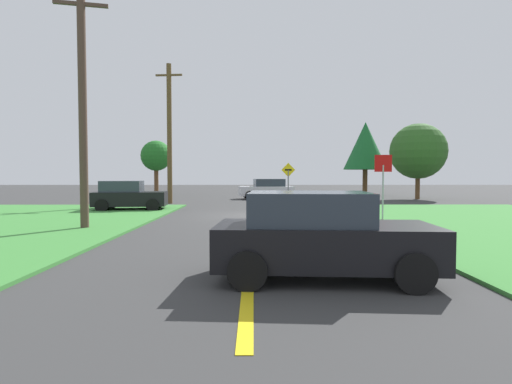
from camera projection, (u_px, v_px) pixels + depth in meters
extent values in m
plane|color=#363636|center=(252.00, 215.00, 19.30)|extent=(120.00, 120.00, 0.00)
cube|color=yellow|center=(250.00, 244.00, 11.31)|extent=(0.20, 14.00, 0.01)
cylinder|color=#9EA0A8|center=(383.00, 193.00, 16.89)|extent=(0.07, 0.07, 2.35)
cube|color=red|center=(383.00, 163.00, 16.84)|extent=(0.71, 0.09, 0.71)
cube|color=black|center=(131.00, 199.00, 22.00)|extent=(3.99, 2.29, 0.76)
cube|color=#2D3842|center=(122.00, 186.00, 21.93)|extent=(2.26, 1.88, 0.60)
cylinder|color=black|center=(157.00, 203.00, 23.09)|extent=(0.70, 0.29, 0.68)
cylinder|color=black|center=(153.00, 205.00, 21.24)|extent=(0.70, 0.29, 0.68)
cylinder|color=black|center=(110.00, 203.00, 22.79)|extent=(0.70, 0.29, 0.68)
cylinder|color=black|center=(102.00, 206.00, 20.95)|extent=(0.70, 0.29, 0.68)
cube|color=black|center=(325.00, 245.00, 7.50)|extent=(4.13, 2.06, 0.76)
cube|color=#2D3842|center=(309.00, 208.00, 7.49)|extent=(2.31, 1.72, 0.60)
cylinder|color=black|center=(387.00, 252.00, 8.31)|extent=(0.69, 0.27, 0.68)
cylinder|color=black|center=(415.00, 273.00, 6.56)|extent=(0.69, 0.27, 0.68)
cylinder|color=black|center=(255.00, 251.00, 8.48)|extent=(0.69, 0.27, 0.68)
cylinder|color=black|center=(248.00, 271.00, 6.73)|extent=(0.69, 0.27, 0.68)
cube|color=silver|center=(266.00, 191.00, 32.74)|extent=(4.55, 2.35, 0.76)
cube|color=#2D3842|center=(269.00, 183.00, 32.75)|extent=(2.59, 1.86, 0.60)
cylinder|color=black|center=(249.00, 195.00, 31.69)|extent=(0.70, 0.32, 0.68)
cylinder|color=black|center=(247.00, 194.00, 33.37)|extent=(0.70, 0.32, 0.68)
cylinder|color=black|center=(286.00, 195.00, 32.13)|extent=(0.70, 0.32, 0.68)
cylinder|color=black|center=(282.00, 194.00, 33.81)|extent=(0.70, 0.32, 0.68)
cylinder|color=#4D392E|center=(83.00, 108.00, 14.12)|extent=(0.29, 0.29, 8.55)
cube|color=#4D392E|center=(81.00, 4.00, 13.97)|extent=(1.78, 0.51, 0.12)
cylinder|color=brown|center=(169.00, 134.00, 27.11)|extent=(0.32, 0.32, 9.37)
cube|color=brown|center=(169.00, 75.00, 26.94)|extent=(1.80, 0.28, 0.12)
cylinder|color=slate|center=(288.00, 187.00, 26.02)|extent=(0.08, 0.08, 2.27)
cube|color=yellow|center=(288.00, 170.00, 25.98)|extent=(0.90, 0.15, 0.91)
cube|color=black|center=(288.00, 170.00, 25.98)|extent=(0.45, 0.10, 0.10)
cylinder|color=brown|center=(156.00, 182.00, 36.31)|extent=(0.38, 0.38, 2.58)
sphere|color=#1F6921|center=(156.00, 156.00, 36.21)|extent=(2.72, 2.72, 2.72)
cylinder|color=brown|center=(365.00, 182.00, 38.72)|extent=(0.46, 0.46, 2.47)
cone|color=#1A622C|center=(365.00, 146.00, 38.57)|extent=(4.12, 4.12, 4.53)
cylinder|color=brown|center=(418.00, 186.00, 32.26)|extent=(0.35, 0.35, 2.07)
sphere|color=#2C5B21|center=(418.00, 151.00, 32.14)|extent=(4.41, 4.41, 4.41)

